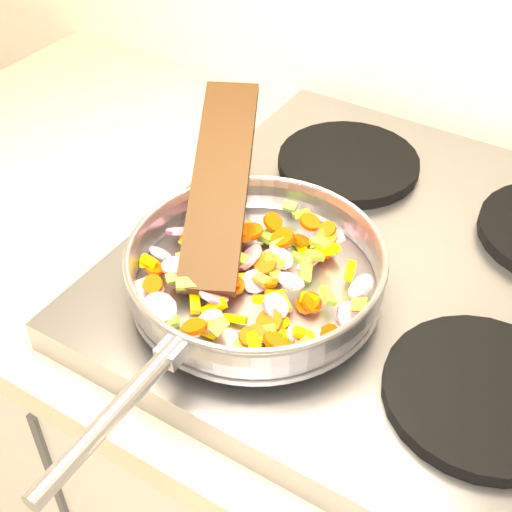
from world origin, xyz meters
The scene contains 7 objects.
cooktop centered at (-0.70, 1.67, 0.92)m, with size 0.60×0.60×0.04m, color #939399.
grate_fl centered at (-0.84, 1.52, 0.95)m, with size 0.19×0.19×0.02m, color black.
grate_fr centered at (-0.56, 1.52, 0.95)m, with size 0.19×0.19×0.02m, color black.
grate_bl centered at (-0.84, 1.81, 0.95)m, with size 0.19×0.19×0.02m, color black.
saute_pan centered at (-0.81, 1.53, 0.98)m, with size 0.31×0.48×0.05m.
vegetable_heap centered at (-0.81, 1.52, 0.98)m, with size 0.26×0.24×0.05m.
wooden_spatula centered at (-0.90, 1.59, 1.03)m, with size 0.27×0.06×0.01m, color black.
Camera 1 is at (-0.52, 1.06, 1.49)m, focal length 50.00 mm.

